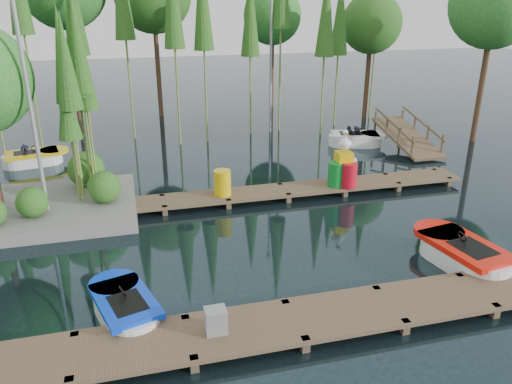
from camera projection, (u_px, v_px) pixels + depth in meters
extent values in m
plane|color=#1B2C33|center=(244.00, 236.00, 14.28)|extent=(90.00, 90.00, 0.00)
cube|color=brown|center=(295.00, 321.00, 10.14)|extent=(18.00, 1.50, 0.10)
cube|color=brown|center=(76.00, 344.00, 9.76)|extent=(0.16, 0.16, 0.50)
cube|color=brown|center=(195.00, 368.00, 9.14)|extent=(0.16, 0.16, 0.50)
cube|color=brown|center=(186.00, 327.00, 10.27)|extent=(0.16, 0.16, 0.50)
cube|color=brown|center=(305.00, 348.00, 9.65)|extent=(0.16, 0.16, 0.50)
cube|color=brown|center=(285.00, 311.00, 10.78)|extent=(0.16, 0.16, 0.50)
cube|color=brown|center=(404.00, 331.00, 10.16)|extent=(0.16, 0.16, 0.50)
cube|color=brown|center=(375.00, 297.00, 11.29)|extent=(0.16, 0.16, 0.50)
cube|color=brown|center=(494.00, 315.00, 10.67)|extent=(0.16, 0.16, 0.50)
cube|color=brown|center=(458.00, 284.00, 11.80)|extent=(0.16, 0.16, 0.50)
cube|color=brown|center=(255.00, 193.00, 16.67)|extent=(15.00, 1.20, 0.10)
cube|color=brown|center=(26.00, 228.00, 14.63)|extent=(0.16, 0.16, 0.50)
cube|color=brown|center=(31.00, 215.00, 15.49)|extent=(0.16, 0.16, 0.50)
cube|color=brown|center=(98.00, 220.00, 15.11)|extent=(0.16, 0.16, 0.50)
cube|color=brown|center=(99.00, 208.00, 15.97)|extent=(0.16, 0.16, 0.50)
cube|color=brown|center=(165.00, 213.00, 15.59)|extent=(0.16, 0.16, 0.50)
cube|color=brown|center=(162.00, 202.00, 16.45)|extent=(0.16, 0.16, 0.50)
cube|color=brown|center=(229.00, 207.00, 16.07)|extent=(0.16, 0.16, 0.50)
cube|color=brown|center=(223.00, 196.00, 16.93)|extent=(0.16, 0.16, 0.50)
cube|color=brown|center=(288.00, 201.00, 16.55)|extent=(0.16, 0.16, 0.50)
cube|color=brown|center=(280.00, 191.00, 17.41)|extent=(0.16, 0.16, 0.50)
cube|color=brown|center=(345.00, 195.00, 17.03)|extent=(0.16, 0.16, 0.50)
cube|color=brown|center=(334.00, 185.00, 17.89)|extent=(0.16, 0.16, 0.50)
cube|color=brown|center=(398.00, 189.00, 17.51)|extent=(0.16, 0.16, 0.50)
cube|color=brown|center=(385.00, 180.00, 18.37)|extent=(0.16, 0.16, 0.50)
cube|color=brown|center=(449.00, 184.00, 17.99)|extent=(0.16, 0.16, 0.50)
cube|color=brown|center=(433.00, 176.00, 18.85)|extent=(0.16, 0.16, 0.50)
cube|color=slate|center=(33.00, 210.00, 15.49)|extent=(6.20, 4.20, 0.42)
sphere|color=#306720|center=(32.00, 202.00, 14.39)|extent=(0.90, 0.90, 0.90)
sphere|color=#306720|center=(86.00, 169.00, 16.64)|extent=(1.20, 1.20, 1.20)
sphere|color=#306720|center=(104.00, 187.00, 15.39)|extent=(1.00, 1.00, 1.00)
cylinder|color=olive|center=(82.00, 115.00, 15.38)|extent=(0.07, 0.07, 5.93)
cone|color=#306720|center=(73.00, 45.00, 14.61)|extent=(0.70, 0.70, 2.97)
cylinder|color=olive|center=(71.00, 121.00, 15.20)|extent=(0.07, 0.07, 5.66)
cone|color=#306720|center=(62.00, 54.00, 14.47)|extent=(0.70, 0.70, 2.83)
cylinder|color=olive|center=(90.00, 126.00, 15.57)|extent=(0.07, 0.07, 5.22)
cone|color=#306720|center=(82.00, 66.00, 14.90)|extent=(0.70, 0.70, 2.61)
cylinder|color=olive|center=(74.00, 128.00, 14.70)|extent=(0.07, 0.07, 5.53)
cone|color=#306720|center=(65.00, 61.00, 13.99)|extent=(0.70, 0.70, 2.76)
cylinder|color=olive|center=(73.00, 152.00, 15.06)|extent=(0.07, 0.07, 4.01)
cone|color=#306720|center=(67.00, 106.00, 14.54)|extent=(0.70, 0.70, 2.01)
cylinder|color=olive|center=(86.00, 113.00, 15.27)|extent=(0.07, 0.07, 6.11)
cone|color=#306720|center=(76.00, 40.00, 14.48)|extent=(0.70, 0.70, 3.05)
cylinder|color=#482F1E|center=(483.00, 76.00, 22.38)|extent=(0.26, 0.26, 6.06)
sphere|color=#337D2C|center=(495.00, 4.00, 21.26)|extent=(3.81, 3.81, 3.81)
cylinder|color=#482F1E|center=(368.00, 72.00, 27.08)|extent=(0.26, 0.26, 5.02)
sphere|color=#306720|center=(372.00, 23.00, 26.15)|extent=(3.16, 3.16, 3.16)
cylinder|color=#482F1E|center=(272.00, 63.00, 29.67)|extent=(0.26, 0.26, 5.31)
sphere|color=#337D2C|center=(272.00, 15.00, 28.69)|extent=(3.34, 3.34, 3.34)
cylinder|color=#482F1E|center=(157.00, 57.00, 27.26)|extent=(0.26, 0.26, 6.46)
cylinder|color=#482F1E|center=(72.00, 56.00, 26.11)|extent=(0.26, 0.26, 6.85)
cylinder|color=olive|center=(24.00, 36.00, 20.63)|extent=(0.09, 0.09, 9.66)
cylinder|color=olive|center=(81.00, 56.00, 22.39)|extent=(0.09, 0.09, 7.69)
cone|color=#306720|center=(74.00, 5.00, 21.59)|extent=(0.90, 0.90, 4.23)
cylinder|color=olive|center=(126.00, 41.00, 22.31)|extent=(0.09, 0.09, 8.99)
cylinder|color=olive|center=(175.00, 50.00, 21.44)|extent=(0.09, 0.09, 8.44)
cylinder|color=olive|center=(204.00, 51.00, 21.90)|extent=(0.09, 0.09, 8.22)
cylinder|color=olive|center=(250.00, 57.00, 23.38)|extent=(0.09, 0.09, 7.41)
cone|color=#306720|center=(250.00, 10.00, 22.62)|extent=(0.90, 0.90, 4.07)
cylinder|color=olive|center=(281.00, 29.00, 23.51)|extent=(0.09, 0.09, 9.77)
cylinder|color=olive|center=(324.00, 57.00, 23.22)|extent=(0.09, 0.09, 7.40)
cone|color=#306720|center=(326.00, 10.00, 22.46)|extent=(0.90, 0.90, 4.07)
cylinder|color=olive|center=(338.00, 56.00, 25.03)|extent=(0.09, 0.09, 7.14)
cone|color=#306720|center=(340.00, 13.00, 24.29)|extent=(0.90, 0.90, 3.93)
cylinder|color=olive|center=(376.00, 38.00, 26.26)|extent=(0.09, 0.09, 8.61)
cylinder|color=gray|center=(30.00, 107.00, 13.93)|extent=(0.12, 0.12, 7.00)
cylinder|color=gray|center=(271.00, 60.00, 23.82)|extent=(0.12, 0.12, 7.00)
cube|color=brown|center=(407.00, 137.00, 22.05)|extent=(1.50, 3.94, 0.95)
cube|color=brown|center=(412.00, 147.00, 20.43)|extent=(0.08, 0.08, 0.90)
cube|color=brown|center=(399.00, 138.00, 21.38)|extent=(0.08, 0.08, 0.90)
cube|color=brown|center=(387.00, 129.00, 22.32)|extent=(0.08, 0.08, 0.90)
cube|color=brown|center=(375.00, 121.00, 23.27)|extent=(0.08, 0.08, 0.90)
cube|color=brown|center=(394.00, 125.00, 21.66)|extent=(0.06, 3.54, 0.83)
cube|color=brown|center=(442.00, 145.00, 20.76)|extent=(0.08, 0.08, 0.90)
cube|color=brown|center=(428.00, 136.00, 21.71)|extent=(0.08, 0.08, 0.90)
cube|color=brown|center=(415.00, 127.00, 22.66)|extent=(0.08, 0.08, 0.90)
cube|color=brown|center=(402.00, 119.00, 23.60)|extent=(0.08, 0.08, 0.90)
cube|color=brown|center=(423.00, 123.00, 21.99)|extent=(0.06, 3.54, 0.83)
cube|color=white|center=(126.00, 312.00, 10.54)|extent=(1.34, 1.35, 0.49)
cylinder|color=white|center=(119.00, 299.00, 10.97)|extent=(1.34, 1.34, 0.49)
cylinder|color=white|center=(135.00, 325.00, 10.11)|extent=(1.34, 1.34, 0.49)
cube|color=#0838D9|center=(125.00, 301.00, 10.44)|extent=(1.58, 2.11, 0.13)
cylinder|color=#0838D9|center=(114.00, 284.00, 11.07)|extent=(1.36, 1.36, 0.13)
cube|color=black|center=(127.00, 304.00, 10.29)|extent=(0.89, 1.04, 0.05)
torus|color=black|center=(122.00, 291.00, 10.49)|extent=(0.20, 0.28, 0.24)
cube|color=white|center=(464.00, 258.00, 12.63)|extent=(1.47, 1.48, 0.59)
cylinder|color=white|center=(445.00, 247.00, 13.18)|extent=(1.47, 1.47, 0.59)
cylinder|color=white|center=(484.00, 270.00, 12.09)|extent=(1.47, 1.47, 0.59)
cube|color=red|center=(466.00, 247.00, 12.51)|extent=(1.65, 2.41, 0.15)
cylinder|color=red|center=(439.00, 232.00, 13.31)|extent=(1.50, 1.50, 0.15)
cube|color=black|center=(473.00, 249.00, 12.32)|extent=(0.95, 1.17, 0.06)
torus|color=black|center=(462.00, 236.00, 12.57)|extent=(0.20, 0.32, 0.28)
cube|color=white|center=(33.00, 160.00, 20.17)|extent=(1.34, 1.34, 0.52)
cylinder|color=white|center=(48.00, 158.00, 20.40)|extent=(1.34, 1.34, 0.52)
cylinder|color=white|center=(17.00, 162.00, 19.94)|extent=(1.34, 1.34, 0.52)
cube|color=#DAB40B|center=(32.00, 153.00, 20.06)|extent=(2.17, 1.52, 0.13)
cylinder|color=#DAB40B|center=(54.00, 151.00, 20.40)|extent=(1.36, 1.36, 0.13)
cube|color=black|center=(26.00, 153.00, 19.97)|extent=(1.06, 0.87, 0.06)
torus|color=black|center=(35.00, 148.00, 20.05)|extent=(0.28, 0.19, 0.25)
imported|color=#1E1E2D|center=(24.00, 148.00, 19.87)|extent=(0.46, 0.38, 0.92)
cube|color=white|center=(355.00, 141.00, 22.75)|extent=(1.47, 1.46, 0.55)
cylinder|color=white|center=(368.00, 141.00, 22.75)|extent=(1.46, 1.46, 0.55)
cylinder|color=white|center=(342.00, 141.00, 22.76)|extent=(1.46, 1.46, 0.55)
cube|color=white|center=(355.00, 135.00, 22.64)|extent=(2.32, 1.71, 0.14)
cylinder|color=white|center=(374.00, 135.00, 22.64)|extent=(1.49, 1.49, 0.14)
cube|color=black|center=(351.00, 134.00, 22.63)|extent=(1.14, 0.97, 0.06)
torus|color=black|center=(359.00, 130.00, 22.57)|extent=(0.30, 0.21, 0.26)
imported|color=#1E1E2D|center=(350.00, 129.00, 22.55)|extent=(0.46, 0.39, 0.89)
imported|color=#1E1E2D|center=(356.00, 129.00, 22.89)|extent=(0.36, 0.29, 0.67)
cube|color=gray|center=(216.00, 321.00, 9.64)|extent=(0.42, 0.35, 0.51)
cylinder|color=#DAB40B|center=(222.00, 183.00, 16.23)|extent=(0.56, 0.56, 0.84)
cylinder|color=#0D7926|center=(336.00, 174.00, 16.98)|extent=(0.56, 0.56, 0.84)
cylinder|color=silver|center=(348.00, 170.00, 17.37)|extent=(0.56, 0.56, 0.84)
cylinder|color=red|center=(349.00, 175.00, 16.90)|extent=(0.56, 0.56, 0.84)
cube|color=#DAB40B|center=(344.00, 156.00, 16.92)|extent=(0.52, 0.52, 0.33)
sphere|color=white|center=(345.00, 144.00, 16.75)|extent=(0.41, 0.41, 0.41)
cylinder|color=white|center=(345.00, 137.00, 16.67)|extent=(0.09, 0.09, 0.28)
sphere|color=white|center=(345.00, 132.00, 16.61)|extent=(0.19, 0.19, 0.19)
cone|color=orange|center=(348.00, 134.00, 16.45)|extent=(0.09, 0.28, 0.09)
cube|color=white|center=(345.00, 144.00, 16.75)|extent=(0.52, 0.06, 0.17)
cylinder|color=gray|center=(337.00, 175.00, 17.22)|extent=(0.11, 0.11, 0.66)
sphere|color=white|center=(338.00, 163.00, 17.06)|extent=(0.22, 0.22, 0.22)
cube|color=gray|center=(338.00, 163.00, 17.06)|extent=(0.55, 0.04, 0.04)
cone|color=orange|center=(339.00, 164.00, 16.94)|extent=(0.04, 0.11, 0.04)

